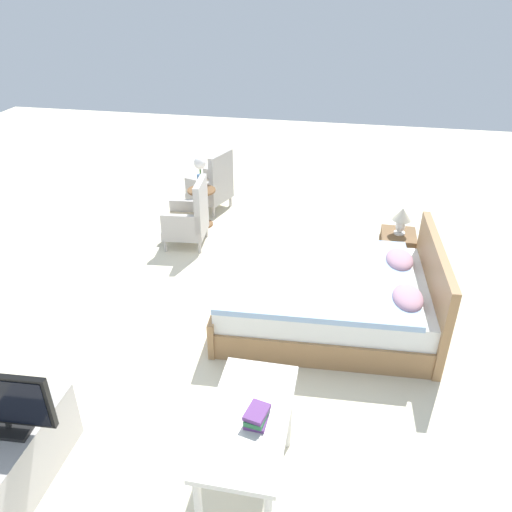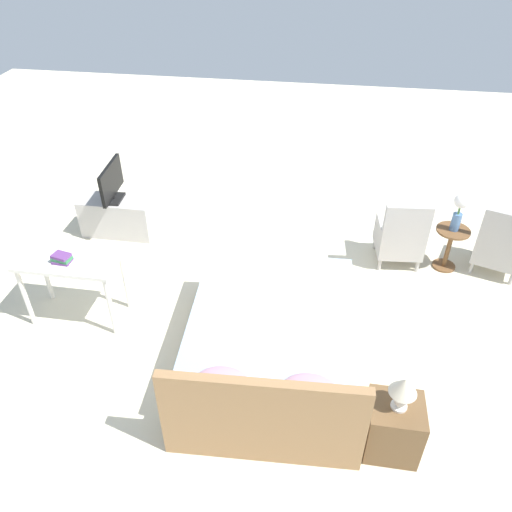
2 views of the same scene
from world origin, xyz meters
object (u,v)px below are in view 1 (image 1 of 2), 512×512
(side_table, at_px, (202,203))
(vanity_desk, at_px, (249,429))
(armchair_by_window_left, at_px, (212,186))
(nightstand, at_px, (396,253))
(tv_stand, at_px, (19,454))
(flower_vase, at_px, (200,170))
(tv_flatscreen, at_px, (1,402))
(bed, at_px, (330,296))
(book_stack, at_px, (257,416))
(armchair_by_window_right, at_px, (189,219))
(table_lamp, at_px, (402,217))

(side_table, relative_size, vanity_desk, 0.53)
(armchair_by_window_left, height_order, nightstand, armchair_by_window_left)
(armchair_by_window_left, xyz_separation_m, tv_stand, (4.87, -0.09, -0.11))
(flower_vase, xyz_separation_m, tv_flatscreen, (4.30, -0.10, -0.07))
(side_table, height_order, nightstand, side_table)
(bed, xyz_separation_m, book_stack, (2.20, -0.35, 0.53))
(armchair_by_window_right, distance_m, nightstand, 2.69)
(flower_vase, bearing_deg, bed, 45.25)
(nightstand, relative_size, tv_stand, 0.57)
(armchair_by_window_left, relative_size, vanity_desk, 0.88)
(armchair_by_window_right, distance_m, tv_flatscreen, 3.73)
(tv_stand, height_order, vanity_desk, vanity_desk)
(armchair_by_window_left, relative_size, tv_stand, 0.96)
(tv_stand, bearing_deg, side_table, 178.69)
(side_table, bearing_deg, armchair_by_window_left, -179.46)
(table_lamp, bearing_deg, armchair_by_window_right, -95.02)
(armchair_by_window_left, relative_size, table_lamp, 2.79)
(flower_vase, distance_m, book_stack, 4.43)
(armchair_by_window_left, xyz_separation_m, flower_vase, (0.58, 0.01, 0.47))
(armchair_by_window_right, height_order, book_stack, armchair_by_window_right)
(tv_flatscreen, distance_m, vanity_desk, 1.65)
(book_stack, bearing_deg, tv_stand, -84.37)
(vanity_desk, bearing_deg, bed, 169.25)
(armchair_by_window_left, distance_m, side_table, 0.58)
(armchair_by_window_left, relative_size, flower_vase, 1.93)
(armchair_by_window_right, xyz_separation_m, nightstand, (0.24, 2.68, -0.10))
(side_table, bearing_deg, bed, 45.25)
(armchair_by_window_left, bearing_deg, nightstand, 62.32)
(book_stack, bearing_deg, armchair_by_window_right, -155.66)
(table_lamp, bearing_deg, side_table, -107.19)
(vanity_desk, xyz_separation_m, book_stack, (0.03, 0.06, 0.16))
(flower_vase, bearing_deg, tv_stand, -1.31)
(armchair_by_window_right, distance_m, flower_vase, 0.76)
(tv_flatscreen, bearing_deg, book_stack, 95.71)
(armchair_by_window_left, xyz_separation_m, armchair_by_window_right, (1.17, 0.00, 0.00))
(flower_vase, xyz_separation_m, vanity_desk, (4.10, 1.54, -0.19))
(tv_stand, bearing_deg, table_lamp, 141.32)
(flower_vase, height_order, vanity_desk, flower_vase)
(side_table, xyz_separation_m, nightstand, (0.83, 2.68, -0.08))
(tv_stand, bearing_deg, flower_vase, 178.69)
(nightstand, height_order, table_lamp, table_lamp)
(bed, height_order, armchair_by_window_right, bed)
(table_lamp, relative_size, tv_stand, 0.34)
(side_table, xyz_separation_m, flower_vase, (-0.00, 0.00, 0.50))
(table_lamp, height_order, tv_flatscreen, tv_flatscreen)
(nightstand, relative_size, vanity_desk, 0.52)
(bed, height_order, book_stack, bed)
(armchair_by_window_right, height_order, side_table, armchair_by_window_right)
(side_table, bearing_deg, table_lamp, 72.81)
(armchair_by_window_left, distance_m, tv_stand, 4.88)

